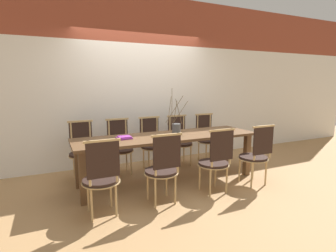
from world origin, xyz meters
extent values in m
plane|color=#A87F51|center=(0.00, 0.00, 0.00)|extent=(16.00, 16.00, 0.00)
cube|color=white|center=(0.00, 1.24, 1.15)|extent=(12.00, 0.06, 2.30)
cube|color=brown|center=(0.00, 1.24, 2.75)|extent=(12.00, 0.06, 0.90)
cube|color=brown|center=(0.00, 0.00, 0.73)|extent=(2.89, 0.81, 0.04)
cube|color=brown|center=(-1.34, -0.30, 0.35)|extent=(0.09, 0.09, 0.71)
cube|color=brown|center=(1.34, -0.30, 0.35)|extent=(0.09, 0.09, 0.71)
cube|color=brown|center=(-1.34, 0.30, 0.35)|extent=(0.09, 0.09, 0.71)
cube|color=brown|center=(1.34, 0.30, 0.35)|extent=(0.09, 0.09, 0.71)
cylinder|color=black|center=(-1.17, -0.65, 0.43)|extent=(0.43, 0.43, 0.04)
cylinder|color=tan|center=(-1.17, -0.65, 0.40)|extent=(0.45, 0.45, 0.01)
cylinder|color=tan|center=(-1.31, -0.51, 0.20)|extent=(0.03, 0.03, 0.41)
cylinder|color=tan|center=(-1.03, -0.51, 0.20)|extent=(0.03, 0.03, 0.41)
cylinder|color=tan|center=(-1.31, -0.79, 0.20)|extent=(0.03, 0.03, 0.41)
cylinder|color=tan|center=(-1.03, -0.79, 0.20)|extent=(0.03, 0.03, 0.41)
cylinder|color=tan|center=(-1.32, -0.83, 0.70)|extent=(0.03, 0.03, 0.51)
cylinder|color=tan|center=(-1.02, -0.83, 0.70)|extent=(0.03, 0.03, 0.51)
cube|color=black|center=(-1.17, -0.84, 0.72)|extent=(0.36, 0.02, 0.41)
cube|color=tan|center=(-1.17, -0.83, 0.94)|extent=(0.40, 0.03, 0.03)
cylinder|color=black|center=(-0.40, -0.65, 0.43)|extent=(0.43, 0.43, 0.04)
cylinder|color=tan|center=(-0.40, -0.65, 0.40)|extent=(0.45, 0.45, 0.01)
cylinder|color=tan|center=(-0.54, -0.51, 0.20)|extent=(0.03, 0.03, 0.41)
cylinder|color=tan|center=(-0.26, -0.51, 0.20)|extent=(0.03, 0.03, 0.41)
cylinder|color=tan|center=(-0.54, -0.79, 0.20)|extent=(0.03, 0.03, 0.41)
cylinder|color=tan|center=(-0.26, -0.79, 0.20)|extent=(0.03, 0.03, 0.41)
cylinder|color=tan|center=(-0.55, -0.83, 0.70)|extent=(0.03, 0.03, 0.51)
cylinder|color=tan|center=(-0.25, -0.83, 0.70)|extent=(0.03, 0.03, 0.51)
cube|color=black|center=(-0.40, -0.84, 0.72)|extent=(0.36, 0.02, 0.41)
cube|color=tan|center=(-0.40, -0.83, 0.94)|extent=(0.40, 0.03, 0.03)
cylinder|color=black|center=(0.42, -0.65, 0.43)|extent=(0.43, 0.43, 0.04)
cylinder|color=tan|center=(0.42, -0.65, 0.40)|extent=(0.45, 0.45, 0.01)
cylinder|color=tan|center=(0.28, -0.51, 0.20)|extent=(0.03, 0.03, 0.41)
cylinder|color=tan|center=(0.56, -0.51, 0.20)|extent=(0.03, 0.03, 0.41)
cylinder|color=tan|center=(0.28, -0.79, 0.20)|extent=(0.03, 0.03, 0.41)
cylinder|color=tan|center=(0.56, -0.79, 0.20)|extent=(0.03, 0.03, 0.41)
cylinder|color=tan|center=(0.27, -0.83, 0.70)|extent=(0.03, 0.03, 0.51)
cylinder|color=tan|center=(0.57, -0.83, 0.70)|extent=(0.03, 0.03, 0.51)
cube|color=black|center=(0.42, -0.84, 0.72)|extent=(0.36, 0.02, 0.41)
cube|color=tan|center=(0.42, -0.83, 0.94)|extent=(0.40, 0.03, 0.03)
cylinder|color=black|center=(1.15, -0.65, 0.43)|extent=(0.43, 0.43, 0.04)
cylinder|color=tan|center=(1.15, -0.65, 0.40)|extent=(0.45, 0.45, 0.01)
cylinder|color=tan|center=(1.01, -0.51, 0.20)|extent=(0.03, 0.03, 0.41)
cylinder|color=tan|center=(1.29, -0.51, 0.20)|extent=(0.03, 0.03, 0.41)
cylinder|color=tan|center=(1.01, -0.79, 0.20)|extent=(0.03, 0.03, 0.41)
cylinder|color=tan|center=(1.29, -0.79, 0.20)|extent=(0.03, 0.03, 0.41)
cylinder|color=tan|center=(1.00, -0.83, 0.70)|extent=(0.03, 0.03, 0.51)
cylinder|color=tan|center=(1.30, -0.83, 0.70)|extent=(0.03, 0.03, 0.51)
cube|color=black|center=(1.15, -0.84, 0.72)|extent=(0.36, 0.02, 0.41)
cube|color=tan|center=(1.15, -0.83, 0.94)|extent=(0.40, 0.03, 0.03)
cylinder|color=black|center=(-1.22, 0.65, 0.43)|extent=(0.43, 0.43, 0.04)
cylinder|color=tan|center=(-1.22, 0.65, 0.40)|extent=(0.45, 0.45, 0.01)
cylinder|color=tan|center=(-1.08, 0.51, 0.20)|extent=(0.03, 0.03, 0.41)
cylinder|color=tan|center=(-1.36, 0.51, 0.20)|extent=(0.03, 0.03, 0.41)
cylinder|color=tan|center=(-1.08, 0.79, 0.20)|extent=(0.03, 0.03, 0.41)
cylinder|color=tan|center=(-1.36, 0.79, 0.20)|extent=(0.03, 0.03, 0.41)
cylinder|color=tan|center=(-1.07, 0.83, 0.70)|extent=(0.03, 0.03, 0.51)
cylinder|color=tan|center=(-1.37, 0.83, 0.70)|extent=(0.03, 0.03, 0.51)
cube|color=black|center=(-1.22, 0.84, 0.72)|extent=(0.36, 0.02, 0.41)
cube|color=tan|center=(-1.22, 0.83, 0.94)|extent=(0.40, 0.03, 0.03)
cylinder|color=black|center=(-0.60, 0.65, 0.43)|extent=(0.43, 0.43, 0.04)
cylinder|color=tan|center=(-0.60, 0.65, 0.40)|extent=(0.45, 0.45, 0.01)
cylinder|color=tan|center=(-0.46, 0.51, 0.20)|extent=(0.03, 0.03, 0.41)
cylinder|color=tan|center=(-0.74, 0.51, 0.20)|extent=(0.03, 0.03, 0.41)
cylinder|color=tan|center=(-0.46, 0.79, 0.20)|extent=(0.03, 0.03, 0.41)
cylinder|color=tan|center=(-0.74, 0.79, 0.20)|extent=(0.03, 0.03, 0.41)
cylinder|color=tan|center=(-0.45, 0.83, 0.70)|extent=(0.03, 0.03, 0.51)
cylinder|color=tan|center=(-0.75, 0.83, 0.70)|extent=(0.03, 0.03, 0.51)
cube|color=black|center=(-0.60, 0.84, 0.72)|extent=(0.36, 0.02, 0.41)
cube|color=tan|center=(-0.60, 0.83, 0.94)|extent=(0.40, 0.03, 0.03)
cylinder|color=black|center=(0.00, 0.65, 0.43)|extent=(0.43, 0.43, 0.04)
cylinder|color=tan|center=(0.00, 0.65, 0.40)|extent=(0.45, 0.45, 0.01)
cylinder|color=tan|center=(0.14, 0.51, 0.20)|extent=(0.03, 0.03, 0.41)
cylinder|color=tan|center=(-0.14, 0.51, 0.20)|extent=(0.03, 0.03, 0.41)
cylinder|color=tan|center=(0.14, 0.79, 0.20)|extent=(0.03, 0.03, 0.41)
cylinder|color=tan|center=(-0.14, 0.79, 0.20)|extent=(0.03, 0.03, 0.41)
cylinder|color=tan|center=(0.15, 0.83, 0.70)|extent=(0.03, 0.03, 0.51)
cylinder|color=tan|center=(-0.15, 0.83, 0.70)|extent=(0.03, 0.03, 0.51)
cube|color=black|center=(0.00, 0.84, 0.72)|extent=(0.36, 0.02, 0.41)
cube|color=tan|center=(0.00, 0.83, 0.94)|extent=(0.40, 0.03, 0.03)
cylinder|color=black|center=(0.57, 0.65, 0.43)|extent=(0.43, 0.43, 0.04)
cylinder|color=tan|center=(0.57, 0.65, 0.40)|extent=(0.45, 0.45, 0.01)
cylinder|color=tan|center=(0.71, 0.51, 0.20)|extent=(0.03, 0.03, 0.41)
cylinder|color=tan|center=(0.43, 0.51, 0.20)|extent=(0.03, 0.03, 0.41)
cylinder|color=tan|center=(0.71, 0.79, 0.20)|extent=(0.03, 0.03, 0.41)
cylinder|color=tan|center=(0.43, 0.79, 0.20)|extent=(0.03, 0.03, 0.41)
cylinder|color=tan|center=(0.72, 0.83, 0.70)|extent=(0.03, 0.03, 0.51)
cylinder|color=tan|center=(0.42, 0.83, 0.70)|extent=(0.03, 0.03, 0.51)
cube|color=black|center=(0.57, 0.84, 0.72)|extent=(0.36, 0.02, 0.41)
cube|color=tan|center=(0.57, 0.83, 0.94)|extent=(0.40, 0.03, 0.03)
cylinder|color=black|center=(1.19, 0.65, 0.43)|extent=(0.43, 0.43, 0.04)
cylinder|color=tan|center=(1.19, 0.65, 0.40)|extent=(0.45, 0.45, 0.01)
cylinder|color=tan|center=(1.33, 0.51, 0.20)|extent=(0.03, 0.03, 0.41)
cylinder|color=tan|center=(1.05, 0.51, 0.20)|extent=(0.03, 0.03, 0.41)
cylinder|color=tan|center=(1.33, 0.79, 0.20)|extent=(0.03, 0.03, 0.41)
cylinder|color=tan|center=(1.05, 0.79, 0.20)|extent=(0.03, 0.03, 0.41)
cylinder|color=tan|center=(1.34, 0.83, 0.70)|extent=(0.03, 0.03, 0.51)
cylinder|color=tan|center=(1.04, 0.83, 0.70)|extent=(0.03, 0.03, 0.51)
cube|color=black|center=(1.19, 0.84, 0.72)|extent=(0.36, 0.02, 0.41)
cube|color=tan|center=(1.19, 0.83, 0.94)|extent=(0.40, 0.03, 0.03)
cylinder|color=#4C5156|center=(0.13, -0.03, 0.84)|extent=(0.14, 0.14, 0.18)
cylinder|color=brown|center=(0.14, -0.09, 1.13)|extent=(0.13, 0.03, 0.40)
cylinder|color=brown|center=(0.13, 0.01, 1.11)|extent=(0.08, 0.02, 0.36)
cylinder|color=brown|center=(0.17, 0.11, 1.14)|extent=(0.28, 0.08, 0.44)
cylinder|color=brown|center=(0.07, 0.00, 1.20)|extent=(0.07, 0.14, 0.55)
cylinder|color=brown|center=(0.05, 0.04, 1.14)|extent=(0.15, 0.18, 0.42)
cylinder|color=brown|center=(0.24, 0.04, 1.10)|extent=(0.15, 0.23, 0.36)
cube|color=#842D8C|center=(-0.69, 0.04, 0.76)|extent=(0.23, 0.20, 0.02)
cube|color=#842D8C|center=(-0.68, 0.05, 0.78)|extent=(0.18, 0.18, 0.01)
camera|label=1|loc=(-1.68, -3.66, 1.56)|focal=28.00mm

